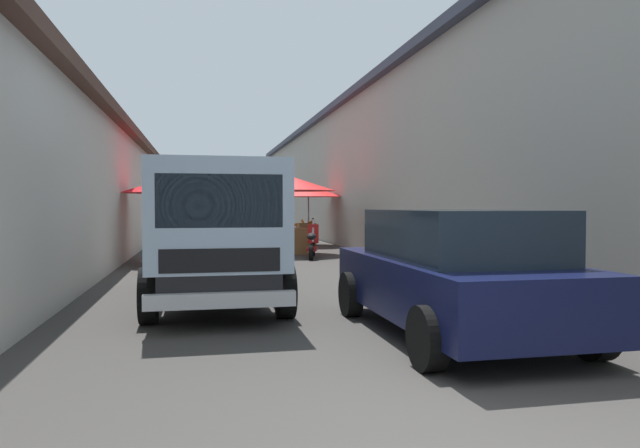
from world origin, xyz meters
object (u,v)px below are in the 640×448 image
(delivery_truck, at_px, (217,238))
(vendor_by_crates, at_px, (168,222))
(plastic_stool, at_px, (148,254))
(vendor_in_shade, at_px, (238,228))
(parked_scooter, at_px, (312,242))
(fruit_stall_far_right, at_px, (308,196))
(fruit_stall_near_right, at_px, (172,192))
(hatchback_car, at_px, (454,272))
(fruit_stall_mid_lane, at_px, (293,192))

(delivery_truck, height_order, vendor_by_crates, delivery_truck)
(delivery_truck, relative_size, plastic_stool, 11.33)
(delivery_truck, height_order, vendor_in_shade, delivery_truck)
(vendor_by_crates, height_order, parked_scooter, vendor_by_crates)
(delivery_truck, relative_size, vendor_by_crates, 2.96)
(fruit_stall_far_right, distance_m, plastic_stool, 8.87)
(vendor_in_shade, height_order, plastic_stool, vendor_in_shade)
(fruit_stall_near_right, xyz_separation_m, delivery_truck, (-7.52, -0.97, -0.83))
(plastic_stool, bearing_deg, vendor_in_shade, -49.60)
(hatchback_car, bearing_deg, fruit_stall_near_right, 20.57)
(vendor_in_shade, bearing_deg, fruit_stall_mid_lane, -53.00)
(vendor_in_shade, bearing_deg, plastic_stool, 130.40)
(fruit_stall_far_right, xyz_separation_m, vendor_by_crates, (-1.97, 5.03, -0.88))
(fruit_stall_near_right, bearing_deg, delivery_truck, -172.66)
(hatchback_car, relative_size, parked_scooter, 2.36)
(fruit_stall_mid_lane, height_order, delivery_truck, fruit_stall_mid_lane)
(fruit_stall_near_right, relative_size, hatchback_car, 0.71)
(plastic_stool, bearing_deg, delivery_truck, -166.51)
(fruit_stall_far_right, bearing_deg, fruit_stall_mid_lane, 162.48)
(hatchback_car, bearing_deg, vendor_in_shade, 10.25)
(delivery_truck, xyz_separation_m, vendor_in_shade, (8.12, -0.79, -0.18))
(fruit_stall_mid_lane, relative_size, plastic_stool, 6.22)
(parked_scooter, distance_m, plastic_stool, 4.70)
(fruit_stall_far_right, relative_size, parked_scooter, 1.60)
(fruit_stall_mid_lane, xyz_separation_m, delivery_truck, (-9.47, 2.57, -0.89))
(delivery_truck, distance_m, vendor_by_crates, 11.29)
(hatchback_car, distance_m, vendor_in_shade, 10.38)
(fruit_stall_far_right, xyz_separation_m, fruit_stall_near_right, (-5.66, 4.71, 0.03))
(vendor_in_shade, bearing_deg, vendor_by_crates, 33.87)
(fruit_stall_mid_lane, distance_m, delivery_truck, 9.85)
(fruit_stall_far_right, bearing_deg, plastic_stool, 143.23)
(fruit_stall_far_right, relative_size, delivery_truck, 0.54)
(vendor_by_crates, xyz_separation_m, parked_scooter, (-3.32, -4.17, -0.52))
(parked_scooter, bearing_deg, vendor_in_shade, 83.88)
(hatchback_car, distance_m, vendor_by_crates, 13.87)
(fruit_stall_mid_lane, bearing_deg, fruit_stall_near_right, 118.74)
(vendor_by_crates, bearing_deg, fruit_stall_near_right, -175.12)
(fruit_stall_near_right, distance_m, parked_scooter, 4.13)
(hatchback_car, bearing_deg, delivery_truck, 51.67)
(vendor_by_crates, bearing_deg, plastic_stool, 177.72)
(fruit_stall_mid_lane, distance_m, vendor_in_shade, 2.47)
(fruit_stall_near_right, distance_m, plastic_stool, 2.11)
(hatchback_car, bearing_deg, vendor_by_crates, 16.43)
(vendor_by_crates, bearing_deg, delivery_truck, -173.47)
(delivery_truck, distance_m, plastic_stool, 6.40)
(hatchback_car, relative_size, plastic_stool, 9.02)
(hatchback_car, relative_size, vendor_in_shade, 2.60)
(delivery_truck, relative_size, vendor_in_shade, 3.26)
(fruit_stall_mid_lane, relative_size, hatchback_car, 0.69)
(fruit_stall_mid_lane, relative_size, vendor_by_crates, 1.62)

